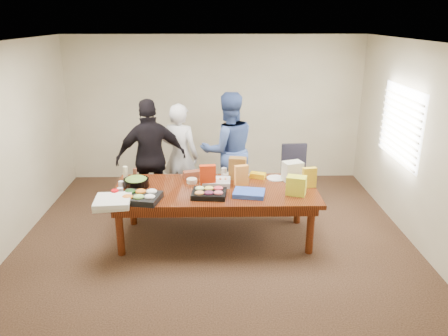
{
  "coord_description": "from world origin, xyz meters",
  "views": [
    {
      "loc": [
        0.01,
        -5.52,
        2.99
      ],
      "look_at": [
        0.12,
        0.1,
        1.02
      ],
      "focal_mm": 34.63,
      "sensor_mm": 36.0,
      "label": 1
    }
  ],
  "objects_px": {
    "conference_table": "(215,213)",
    "person_center": "(180,156)",
    "person_right": "(228,150)",
    "salad_bowl": "(136,183)",
    "sheet_cake": "(215,182)",
    "office_chair": "(295,179)"
  },
  "relations": [
    {
      "from": "office_chair",
      "to": "person_center",
      "type": "xyz_separation_m",
      "value": [
        -1.87,
        0.12,
        0.37
      ]
    },
    {
      "from": "person_center",
      "to": "salad_bowl",
      "type": "bearing_deg",
      "value": 83.86
    },
    {
      "from": "conference_table",
      "to": "person_center",
      "type": "distance_m",
      "value": 1.39
    },
    {
      "from": "sheet_cake",
      "to": "salad_bowl",
      "type": "xyz_separation_m",
      "value": [
        -1.1,
        -0.06,
        0.02
      ]
    },
    {
      "from": "person_right",
      "to": "person_center",
      "type": "bearing_deg",
      "value": -13.14
    },
    {
      "from": "person_right",
      "to": "salad_bowl",
      "type": "xyz_separation_m",
      "value": [
        -1.31,
        -1.08,
        -0.14
      ]
    },
    {
      "from": "person_right",
      "to": "sheet_cake",
      "type": "relative_size",
      "value": 4.52
    },
    {
      "from": "person_center",
      "to": "sheet_cake",
      "type": "height_order",
      "value": "person_center"
    },
    {
      "from": "conference_table",
      "to": "person_center",
      "type": "relative_size",
      "value": 1.63
    },
    {
      "from": "person_right",
      "to": "sheet_cake",
      "type": "height_order",
      "value": "person_right"
    },
    {
      "from": "conference_table",
      "to": "person_right",
      "type": "height_order",
      "value": "person_right"
    },
    {
      "from": "office_chair",
      "to": "sheet_cake",
      "type": "xyz_separation_m",
      "value": [
        -1.3,
        -0.9,
        0.3
      ]
    },
    {
      "from": "person_center",
      "to": "person_right",
      "type": "bearing_deg",
      "value": -159.23
    },
    {
      "from": "conference_table",
      "to": "salad_bowl",
      "type": "distance_m",
      "value": 1.19
    },
    {
      "from": "person_right",
      "to": "sheet_cake",
      "type": "distance_m",
      "value": 1.06
    },
    {
      "from": "salad_bowl",
      "to": "sheet_cake",
      "type": "bearing_deg",
      "value": 2.96
    },
    {
      "from": "sheet_cake",
      "to": "person_center",
      "type": "bearing_deg",
      "value": 122.21
    },
    {
      "from": "person_right",
      "to": "salad_bowl",
      "type": "height_order",
      "value": "person_right"
    },
    {
      "from": "conference_table",
      "to": "person_center",
      "type": "xyz_separation_m",
      "value": [
        -0.57,
        1.17,
        0.48
      ]
    },
    {
      "from": "conference_table",
      "to": "person_center",
      "type": "height_order",
      "value": "person_center"
    },
    {
      "from": "office_chair",
      "to": "person_right",
      "type": "height_order",
      "value": "person_right"
    },
    {
      "from": "office_chair",
      "to": "person_center",
      "type": "bearing_deg",
      "value": 172.71
    }
  ]
}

